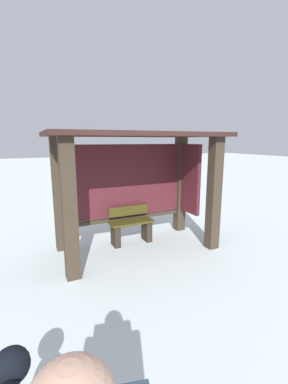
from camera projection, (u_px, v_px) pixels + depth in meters
ground_plane at (137, 248)px, 5.14m from camera, size 60.00×60.00×0.00m
bus_shelter at (138, 170)px, 5.02m from camera, size 3.23×1.69×2.26m
bench_left_inside at (131, 227)px, 5.35m from camera, size 0.90×0.35×0.76m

